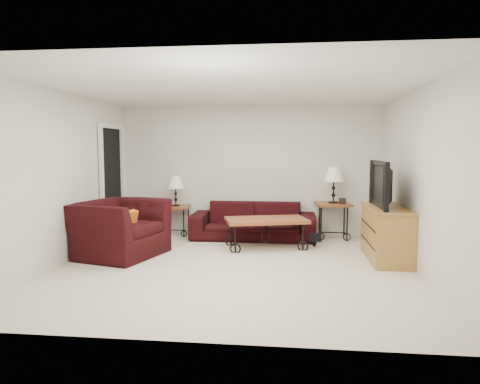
% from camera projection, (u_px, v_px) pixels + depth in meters
% --- Properties ---
extents(ground, '(5.00, 5.00, 0.00)m').
position_uv_depth(ground, '(234.00, 267.00, 6.32)').
color(ground, beige).
rests_on(ground, ground).
extents(wall_back, '(5.00, 0.02, 2.50)m').
position_uv_depth(wall_back, '(250.00, 170.00, 8.67)').
color(wall_back, silver).
rests_on(wall_back, ground).
extents(wall_front, '(5.00, 0.02, 2.50)m').
position_uv_depth(wall_front, '(197.00, 199.00, 3.72)').
color(wall_front, silver).
rests_on(wall_front, ground).
extents(wall_left, '(0.02, 5.00, 2.50)m').
position_uv_depth(wall_left, '(64.00, 178.00, 6.48)').
color(wall_left, silver).
rests_on(wall_left, ground).
extents(wall_right, '(0.02, 5.00, 2.50)m').
position_uv_depth(wall_right, '(421.00, 180.00, 5.91)').
color(wall_right, silver).
rests_on(wall_right, ground).
extents(ceiling, '(5.00, 5.00, 0.00)m').
position_uv_depth(ceiling, '(234.00, 88.00, 6.07)').
color(ceiling, white).
rests_on(ceiling, wall_back).
extents(doorway, '(0.08, 0.94, 2.04)m').
position_uv_depth(doorway, '(112.00, 184.00, 8.13)').
color(doorway, black).
rests_on(doorway, ground).
extents(sofa, '(2.28, 0.89, 0.67)m').
position_uv_depth(sofa, '(253.00, 221.00, 8.27)').
color(sofa, black).
rests_on(sofa, ground).
extents(side_table_left, '(0.58, 0.58, 0.57)m').
position_uv_depth(side_table_left, '(176.00, 220.00, 8.63)').
color(side_table_left, brown).
rests_on(side_table_left, ground).
extents(side_table_right, '(0.68, 0.68, 0.67)m').
position_uv_depth(side_table_right, '(333.00, 221.00, 8.28)').
color(side_table_right, brown).
rests_on(side_table_right, ground).
extents(lamp_left, '(0.36, 0.36, 0.57)m').
position_uv_depth(lamp_left, '(176.00, 191.00, 8.57)').
color(lamp_left, black).
rests_on(lamp_left, side_table_left).
extents(lamp_right, '(0.42, 0.42, 0.67)m').
position_uv_depth(lamp_right, '(334.00, 185.00, 8.22)').
color(lamp_right, black).
rests_on(lamp_right, side_table_right).
extents(photo_frame_left, '(0.11, 0.05, 0.09)m').
position_uv_depth(photo_frame_left, '(166.00, 204.00, 8.46)').
color(photo_frame_left, black).
rests_on(photo_frame_left, side_table_left).
extents(photo_frame_right, '(0.13, 0.03, 0.11)m').
position_uv_depth(photo_frame_right, '(342.00, 201.00, 8.08)').
color(photo_frame_right, black).
rests_on(photo_frame_right, side_table_right).
extents(coffee_table, '(1.48, 1.06, 0.50)m').
position_uv_depth(coffee_table, '(266.00, 233.00, 7.50)').
color(coffee_table, brown).
rests_on(coffee_table, ground).
extents(armchair, '(1.47, 1.58, 0.86)m').
position_uv_depth(armchair, '(119.00, 229.00, 6.94)').
color(armchair, black).
rests_on(armchair, ground).
extents(throw_pillow, '(0.20, 0.40, 0.39)m').
position_uv_depth(throw_pillow, '(127.00, 224.00, 6.86)').
color(throw_pillow, '#D15C1A').
rests_on(throw_pillow, armchair).
extents(tv_stand, '(0.56, 1.34, 0.80)m').
position_uv_depth(tv_stand, '(387.00, 233.00, 6.69)').
color(tv_stand, '#A66E3D').
rests_on(tv_stand, ground).
extents(television, '(0.16, 1.20, 0.69)m').
position_uv_depth(television, '(387.00, 184.00, 6.62)').
color(television, black).
rests_on(television, tv_stand).
extents(backpack, '(0.42, 0.38, 0.44)m').
position_uv_depth(backpack, '(314.00, 234.00, 7.61)').
color(backpack, black).
rests_on(backpack, ground).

